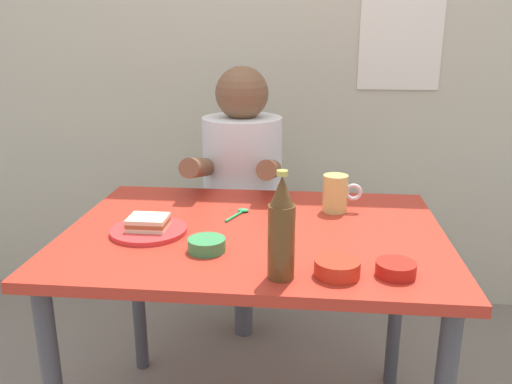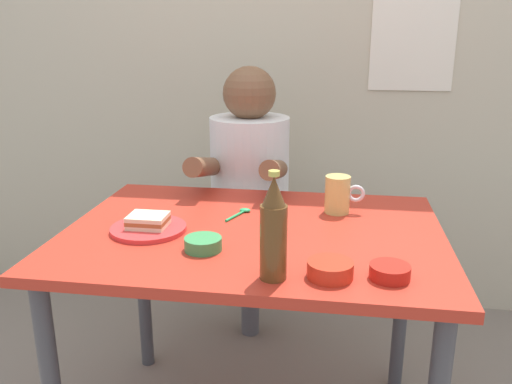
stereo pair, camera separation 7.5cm
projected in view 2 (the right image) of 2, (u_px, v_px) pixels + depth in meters
wall_back at (290, 30)px, 2.38m from camera, size 4.40×0.09×2.60m
dining_table at (253, 259)px, 1.58m from camera, size 1.10×0.80×0.74m
stool at (250, 261)px, 2.28m from camera, size 0.34×0.34×0.45m
person_seated at (249, 168)px, 2.15m from camera, size 0.33×0.56×0.72m
plate_orange at (149, 229)px, 1.54m from camera, size 0.22×0.22×0.01m
sandwich at (148, 221)px, 1.53m from camera, size 0.11×0.09×0.04m
beer_mug at (338, 194)px, 1.68m from camera, size 0.13×0.08×0.12m
beer_bottle at (274, 231)px, 1.21m from camera, size 0.06×0.06×0.26m
sambal_bowl_red at (390, 271)px, 1.24m from camera, size 0.10×0.10×0.03m
dip_bowl_green at (203, 243)px, 1.40m from camera, size 0.10×0.10×0.03m
sauce_bowl_chili at (330, 269)px, 1.25m from camera, size 0.11×0.11×0.04m
spoon at (241, 212)px, 1.68m from camera, size 0.06×0.12×0.01m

